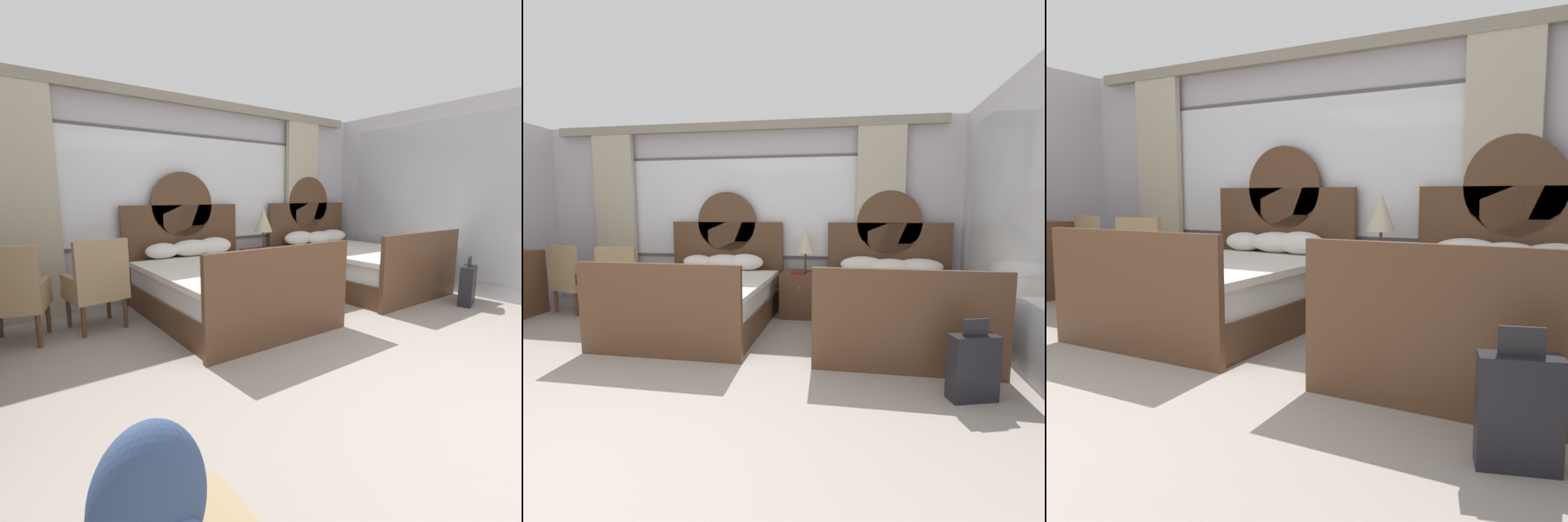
{
  "view_description": "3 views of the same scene",
  "coord_description": "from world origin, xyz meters",
  "views": [
    {
      "loc": [
        -2.36,
        -0.93,
        1.38
      ],
      "look_at": [
        0.35,
        2.77,
        0.59
      ],
      "focal_mm": 25.88,
      "sensor_mm": 36.0,
      "label": 1
    },
    {
      "loc": [
        1.64,
        -1.78,
        1.42
      ],
      "look_at": [
        0.86,
        2.66,
        0.85
      ],
      "focal_mm": 27.28,
      "sensor_mm": 36.0,
      "label": 2
    },
    {
      "loc": [
        2.85,
        -1.13,
        1.18
      ],
      "look_at": [
        0.62,
        2.86,
        0.63
      ],
      "focal_mm": 37.47,
      "sensor_mm": 36.0,
      "label": 3
    }
  ],
  "objects": [
    {
      "name": "ground_plane",
      "position": [
        0.0,
        0.0,
        0.0
      ],
      "size": [
        24.0,
        24.0,
        0.0
      ],
      "primitive_type": "plane",
      "color": "#9E9389"
    },
    {
      "name": "armchair_by_window_centre",
      "position": [
        -2.23,
        3.12,
        0.5
      ],
      "size": [
        0.66,
        0.66,
        0.96
      ],
      "color": "tan",
      "rests_on": "ground_plane"
    },
    {
      "name": "wall_right_mirror",
      "position": [
        3.13,
        1.7,
        1.35
      ],
      "size": [
        0.08,
        4.55,
        2.7
      ],
      "color": "silver",
      "rests_on": "ground_plane"
    },
    {
      "name": "nightstand_between_beds",
      "position": [
        0.96,
        3.5,
        0.3
      ],
      "size": [
        0.54,
        0.56,
        0.6
      ],
      "color": "brown",
      "rests_on": "ground_plane"
    },
    {
      "name": "bed_near_window",
      "position": [
        -0.19,
        2.82,
        0.36
      ],
      "size": [
        1.66,
        2.21,
        1.7
      ],
      "color": "brown",
      "rests_on": "ground_plane"
    },
    {
      "name": "armchair_by_window_left",
      "position": [
        -1.49,
        3.11,
        0.5
      ],
      "size": [
        0.6,
        0.6,
        0.96
      ],
      "color": "tan",
      "rests_on": "ground_plane"
    },
    {
      "name": "bed_near_mirror",
      "position": [
        2.12,
        2.82,
        0.36
      ],
      "size": [
        1.66,
        2.21,
        1.7
      ],
      "color": "brown",
      "rests_on": "ground_plane"
    },
    {
      "name": "book_on_nightstand",
      "position": [
        0.93,
        3.39,
        0.62
      ],
      "size": [
        0.18,
        0.26,
        0.03
      ],
      "color": "maroon",
      "rests_on": "nightstand_between_beds"
    },
    {
      "name": "suitcase_on_floor",
      "position": [
        2.55,
        1.28,
        0.26
      ],
      "size": [
        0.38,
        0.25,
        0.63
      ],
      "color": "black",
      "rests_on": "ground_plane"
    },
    {
      "name": "wall_back_window",
      "position": [
        0.0,
        3.95,
        1.41
      ],
      "size": [
        6.19,
        0.22,
        2.7
      ],
      "color": "silver",
      "rests_on": "ground_plane"
    },
    {
      "name": "table_lamp_on_nightstand",
      "position": [
        1.0,
        3.58,
        1.03
      ],
      "size": [
        0.27,
        0.27,
        0.61
      ],
      "color": "brown",
      "rests_on": "nightstand_between_beds"
    }
  ]
}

